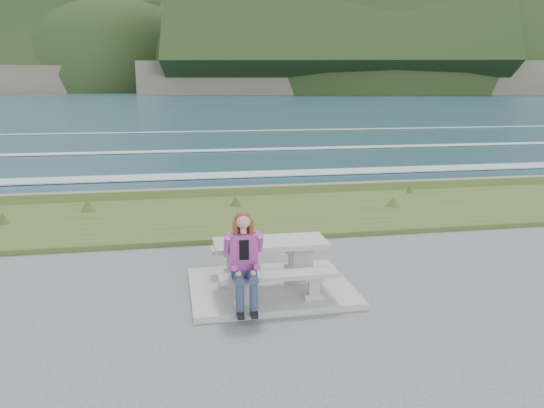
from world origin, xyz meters
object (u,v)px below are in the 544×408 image
bench_seaward (263,251)px  bench_landward (279,279)px  picnic_table (270,251)px  seated_woman (245,274)px

bench_seaward → bench_landward: bearing=-90.0°
picnic_table → seated_woman: (-0.54, -0.83, -0.06)m
bench_landward → bench_seaward: size_ratio=1.00×
picnic_table → bench_seaward: size_ratio=1.00×
bench_landward → bench_seaward: bearing=90.0°
picnic_table → bench_seaward: bearing=90.0°
picnic_table → bench_landward: size_ratio=1.00×
bench_landward → seated_woman: 0.58m
picnic_table → bench_landward: (0.00, -0.70, -0.23)m
bench_seaward → seated_woman: size_ratio=1.28×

